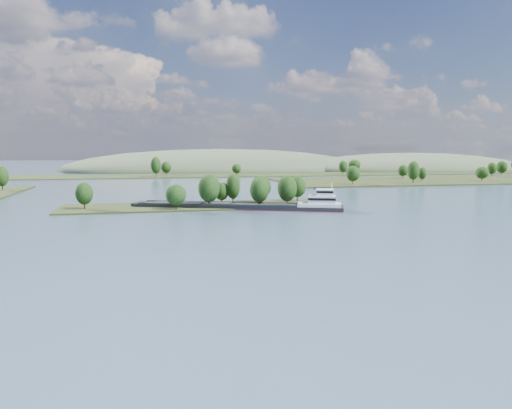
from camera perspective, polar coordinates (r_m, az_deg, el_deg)
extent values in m
plane|color=#3B5567|center=(133.42, -4.27, -3.16)|extent=(1800.00, 1800.00, 0.00)
cube|color=#232E14|center=(192.38, -6.97, -0.25)|extent=(100.00, 30.00, 1.20)
cylinder|color=black|center=(184.65, 0.39, 0.26)|extent=(0.50, 0.50, 3.59)
ellipsoid|color=black|center=(184.22, 0.39, 1.67)|extent=(7.21, 7.21, 9.22)
cylinder|color=black|center=(202.20, -5.25, 0.78)|extent=(0.50, 0.50, 3.65)
ellipsoid|color=black|center=(201.80, -5.26, 2.09)|extent=(7.96, 7.96, 9.40)
cylinder|color=black|center=(183.98, -5.38, 0.28)|extent=(0.50, 0.50, 4.01)
ellipsoid|color=black|center=(183.51, -5.40, 1.86)|extent=(7.92, 7.92, 10.30)
cylinder|color=black|center=(196.10, -3.95, 0.49)|extent=(0.50, 0.50, 2.79)
ellipsoid|color=black|center=(195.77, -3.96, 1.52)|extent=(5.74, 5.74, 7.19)
cylinder|color=black|center=(179.68, -9.13, -0.09)|extent=(0.50, 0.50, 2.94)
ellipsoid|color=black|center=(179.31, -9.15, 1.10)|extent=(7.39, 7.39, 7.57)
cylinder|color=black|center=(188.97, -19.01, -0.01)|extent=(0.50, 0.50, 3.15)
ellipsoid|color=black|center=(188.59, -19.05, 1.20)|extent=(6.22, 6.22, 8.09)
cylinder|color=black|center=(195.60, -2.64, 0.64)|extent=(0.50, 0.50, 3.86)
ellipsoid|color=black|center=(195.17, -2.64, 2.07)|extent=(5.54, 5.54, 9.93)
cylinder|color=black|center=(205.28, 4.74, 0.84)|extent=(0.50, 0.50, 3.43)
ellipsoid|color=black|center=(204.91, 4.75, 2.05)|extent=(7.04, 7.04, 8.82)
cylinder|color=black|center=(187.51, 3.57, 0.38)|extent=(0.50, 0.50, 3.81)
ellipsoid|color=black|center=(187.06, 3.58, 1.85)|extent=(7.34, 7.34, 9.79)
cylinder|color=black|center=(201.63, 0.57, 0.77)|extent=(0.50, 0.50, 3.51)
ellipsoid|color=black|center=(201.24, 0.57, 2.04)|extent=(8.31, 8.31, 9.04)
cylinder|color=black|center=(289.42, -26.99, 1.87)|extent=(0.50, 0.50, 4.05)
ellipsoid|color=black|center=(289.12, -27.04, 2.89)|extent=(6.57, 6.57, 10.41)
cube|color=#232E14|center=(398.75, 25.89, 2.57)|extent=(320.00, 90.00, 1.60)
cylinder|color=black|center=(305.64, 11.01, 2.62)|extent=(0.50, 0.50, 3.67)
ellipsoid|color=black|center=(305.37, 11.03, 3.49)|extent=(8.30, 8.30, 9.44)
cylinder|color=black|center=(446.06, 26.26, 3.24)|extent=(0.50, 0.50, 3.84)
ellipsoid|color=black|center=(445.88, 26.29, 3.86)|extent=(8.37, 8.37, 9.86)
cylinder|color=black|center=(362.12, 24.40, 2.70)|extent=(0.50, 0.50, 3.16)
ellipsoid|color=black|center=(361.92, 24.43, 3.33)|extent=(8.39, 8.39, 8.14)
cylinder|color=black|center=(322.85, 17.52, 2.71)|extent=(0.50, 0.50, 4.54)
ellipsoid|color=black|center=(322.56, 17.55, 3.74)|extent=(7.29, 7.29, 11.67)
cylinder|color=black|center=(342.25, 18.44, 2.75)|extent=(0.50, 0.50, 3.08)
ellipsoid|color=black|center=(342.05, 18.46, 3.40)|extent=(5.54, 5.54, 7.91)
cylinder|color=black|center=(375.22, 16.43, 3.12)|extent=(0.50, 0.50, 3.24)
ellipsoid|color=black|center=(375.03, 16.45, 3.75)|extent=(7.20, 7.20, 8.34)
cylinder|color=black|center=(429.73, 25.33, 3.17)|extent=(0.50, 0.50, 3.54)
ellipsoid|color=black|center=(429.55, 25.36, 3.77)|extent=(7.01, 7.01, 9.10)
cube|color=#232E14|center=(411.16, -10.19, 3.21)|extent=(900.00, 60.00, 1.20)
cylinder|color=black|center=(424.84, 9.91, 3.65)|extent=(0.50, 0.50, 3.86)
ellipsoid|color=black|center=(424.64, 9.93, 4.31)|extent=(7.34, 7.34, 9.92)
cylinder|color=black|center=(414.85, -10.21, 3.57)|extent=(0.50, 0.50, 3.67)
ellipsoid|color=black|center=(414.65, -10.23, 4.21)|extent=(8.29, 8.29, 9.45)
cylinder|color=black|center=(466.55, 11.15, 3.86)|extent=(0.50, 0.50, 3.85)
ellipsoid|color=black|center=(466.37, 11.17, 4.46)|extent=(11.03, 11.03, 9.90)
cylinder|color=black|center=(406.13, -2.24, 3.57)|extent=(0.50, 0.50, 3.09)
ellipsoid|color=black|center=(405.95, -2.24, 4.12)|extent=(7.60, 7.60, 7.96)
cylinder|color=black|center=(392.02, -11.35, 3.49)|extent=(0.50, 0.50, 5.04)
ellipsoid|color=black|center=(391.77, -11.38, 4.42)|extent=(7.85, 7.85, 12.96)
ellipsoid|color=#435238|center=(556.07, 17.31, 3.82)|extent=(260.00, 140.00, 36.00)
ellipsoid|color=#435238|center=(516.75, -4.06, 3.92)|extent=(320.00, 160.00, 44.00)
cube|color=black|center=(184.03, -2.00, -0.36)|extent=(74.47, 37.31, 2.10)
cube|color=maroon|center=(184.08, -2.00, -0.49)|extent=(74.72, 37.56, 0.24)
cube|color=black|center=(190.01, -4.00, 0.25)|extent=(55.10, 22.40, 0.76)
cube|color=black|center=(180.95, -4.66, -0.07)|extent=(55.10, 22.40, 0.76)
cube|color=black|center=(185.49, -4.32, 0.05)|extent=(56.39, 29.31, 0.29)
cube|color=black|center=(191.35, -10.46, 0.24)|extent=(10.89, 10.47, 0.33)
cube|color=black|center=(188.13, -7.44, 0.19)|extent=(10.89, 10.47, 0.33)
cube|color=black|center=(185.46, -4.32, 0.14)|extent=(10.89, 10.47, 0.33)
cube|color=black|center=(183.35, -1.13, 0.08)|extent=(10.89, 10.47, 0.33)
cube|color=black|center=(181.82, 2.14, 0.02)|extent=(10.89, 10.47, 0.33)
cube|color=black|center=(195.01, -13.24, -0.03)|extent=(5.86, 9.04, 1.91)
cylinder|color=black|center=(194.51, -12.99, 0.35)|extent=(0.30, 0.30, 2.10)
cube|color=white|center=(180.62, 7.26, -0.02)|extent=(17.60, 14.20, 1.15)
cube|color=white|center=(180.40, 7.57, 0.58)|extent=(11.71, 10.65, 2.87)
cube|color=black|center=(180.36, 7.57, 0.70)|extent=(11.96, 10.90, 0.86)
cube|color=white|center=(180.15, 7.88, 1.36)|extent=(7.45, 7.45, 2.10)
cube|color=black|center=(180.11, 7.89, 1.48)|extent=(7.70, 7.70, 0.76)
cube|color=white|center=(180.05, 7.89, 1.72)|extent=(7.95, 7.95, 0.19)
cylinder|color=white|center=(179.94, 8.66, 2.07)|extent=(0.25, 0.25, 2.48)
cylinder|color=black|center=(183.00, 6.71, 1.87)|extent=(0.62, 0.62, 1.15)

